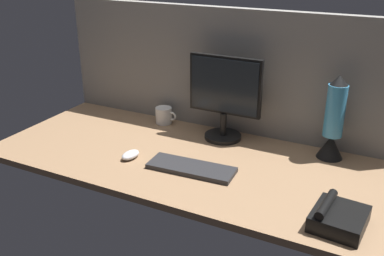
% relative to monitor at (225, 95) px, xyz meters
% --- Properties ---
extents(ground_plane, '(1.80, 0.80, 0.03)m').
position_rel_monitor_xyz_m(ground_plane, '(-0.05, -0.25, -0.23)').
color(ground_plane, '#8C6B4C').
extents(cubicle_wall_back, '(1.80, 0.05, 0.61)m').
position_rel_monitor_xyz_m(cubicle_wall_back, '(-0.05, 0.12, 0.08)').
color(cubicle_wall_back, gray).
rests_on(cubicle_wall_back, ground_plane).
extents(monitor, '(0.36, 0.18, 0.41)m').
position_rel_monitor_xyz_m(monitor, '(0.00, 0.00, 0.00)').
color(monitor, black).
rests_on(monitor, ground_plane).
extents(keyboard, '(0.38, 0.15, 0.02)m').
position_rel_monitor_xyz_m(keyboard, '(0.01, -0.37, -0.21)').
color(keyboard, '#262628').
rests_on(keyboard, ground_plane).
extents(mouse, '(0.07, 0.10, 0.03)m').
position_rel_monitor_xyz_m(mouse, '(-0.28, -0.39, -0.20)').
color(mouse, silver).
rests_on(mouse, ground_plane).
extents(mug_ceramic_white, '(0.12, 0.09, 0.09)m').
position_rel_monitor_xyz_m(mug_ceramic_white, '(-0.36, 0.03, -0.18)').
color(mug_ceramic_white, white).
rests_on(mug_ceramic_white, ground_plane).
extents(lava_lamp, '(0.12, 0.12, 0.38)m').
position_rel_monitor_xyz_m(lava_lamp, '(0.51, 0.02, -0.06)').
color(lava_lamp, black).
rests_on(lava_lamp, ground_plane).
extents(desk_phone, '(0.19, 0.20, 0.09)m').
position_rel_monitor_xyz_m(desk_phone, '(0.63, -0.50, -0.19)').
color(desk_phone, black).
rests_on(desk_phone, ground_plane).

